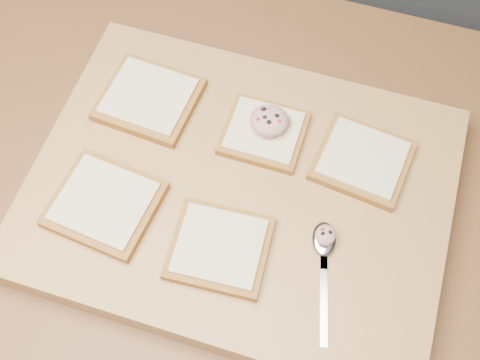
% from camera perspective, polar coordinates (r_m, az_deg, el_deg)
% --- Properties ---
extents(ground, '(4.00, 4.00, 0.00)m').
position_cam_1_polar(ground, '(1.70, 3.90, -15.93)').
color(ground, '#515459').
rests_on(ground, ground).
extents(island_counter, '(2.00, 0.80, 0.90)m').
position_cam_1_polar(island_counter, '(1.26, 5.17, -11.76)').
color(island_counter, slate).
rests_on(island_counter, ground).
extents(cutting_board, '(0.56, 0.42, 0.04)m').
position_cam_1_polar(cutting_board, '(0.82, 0.00, -1.18)').
color(cutting_board, tan).
rests_on(cutting_board, island_counter).
extents(bread_far_left, '(0.14, 0.13, 0.02)m').
position_cam_1_polar(bread_far_left, '(0.87, -8.62, 7.63)').
color(bread_far_left, '#9A6027').
rests_on(bread_far_left, cutting_board).
extents(bread_far_center, '(0.11, 0.10, 0.02)m').
position_cam_1_polar(bread_far_center, '(0.83, 2.28, 4.53)').
color(bread_far_center, '#9A6027').
rests_on(bread_far_center, cutting_board).
extents(bread_far_right, '(0.13, 0.12, 0.02)m').
position_cam_1_polar(bread_far_right, '(0.83, 11.54, 1.87)').
color(bread_far_right, '#9A6027').
rests_on(bread_far_right, cutting_board).
extents(bread_near_left, '(0.14, 0.13, 0.02)m').
position_cam_1_polar(bread_near_left, '(0.80, -12.71, -2.20)').
color(bread_near_left, '#9A6027').
rests_on(bread_near_left, cutting_board).
extents(bread_near_center, '(0.13, 0.12, 0.02)m').
position_cam_1_polar(bread_near_center, '(0.76, -1.95, -6.42)').
color(bread_near_center, '#9A6027').
rests_on(bread_near_center, cutting_board).
extents(tuna_salad_dollop, '(0.05, 0.05, 0.02)m').
position_cam_1_polar(tuna_salad_dollop, '(0.82, 2.79, 5.66)').
color(tuna_salad_dollop, tan).
rests_on(tuna_salad_dollop, bread_far_center).
extents(spoon, '(0.06, 0.16, 0.01)m').
position_cam_1_polar(spoon, '(0.77, 7.98, -6.36)').
color(spoon, silver).
rests_on(spoon, cutting_board).
extents(spoon_salad, '(0.03, 0.03, 0.02)m').
position_cam_1_polar(spoon_salad, '(0.76, 8.11, -5.18)').
color(spoon_salad, tan).
rests_on(spoon_salad, spoon).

